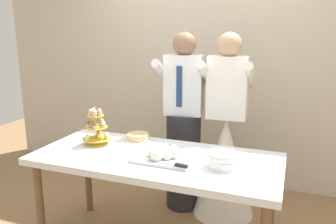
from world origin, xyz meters
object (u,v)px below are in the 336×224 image
at_px(dessert_table, 156,165).
at_px(round_cake, 138,137).
at_px(person_groom, 184,132).
at_px(cupcake_stand, 96,128).
at_px(main_cake_tray, 164,154).
at_px(person_bride, 225,154).
at_px(plate_stack, 222,160).

bearing_deg(dessert_table, round_cake, 134.77).
bearing_deg(person_groom, dessert_table, -88.27).
xyz_separation_m(dessert_table, cupcake_stand, (-0.55, 0.08, 0.21)).
bearing_deg(main_cake_tray, round_cake, 137.75).
height_order(main_cake_tray, person_groom, person_groom).
xyz_separation_m(cupcake_stand, person_bride, (0.92, 0.65, -0.33)).
bearing_deg(round_cake, main_cake_tray, -42.25).
bearing_deg(cupcake_stand, person_bride, 35.07).
bearing_deg(person_bride, person_groom, 179.94).
height_order(round_cake, person_bride, person_bride).
bearing_deg(person_bride, plate_stack, -80.61).
bearing_deg(plate_stack, person_groom, 124.37).
bearing_deg(person_bride, dessert_table, -117.19).
height_order(cupcake_stand, person_bride, person_bride).
bearing_deg(main_cake_tray, person_bride, 69.44).
bearing_deg(plate_stack, cupcake_stand, 173.59).
height_order(person_groom, person_bride, same).
bearing_deg(round_cake, person_bride, 34.76).
height_order(cupcake_stand, person_groom, person_groom).
distance_m(round_cake, person_bride, 0.82).
height_order(plate_stack, round_cake, plate_stack).
relative_size(plate_stack, person_bride, 0.12).
xyz_separation_m(cupcake_stand, main_cake_tray, (0.63, -0.13, -0.09)).
distance_m(dessert_table, person_bride, 0.83).
height_order(dessert_table, round_cake, round_cake).
xyz_separation_m(plate_stack, person_bride, (-0.13, 0.76, -0.24)).
bearing_deg(main_cake_tray, person_groom, 97.70).
distance_m(person_groom, person_bride, 0.43).
height_order(cupcake_stand, plate_stack, cupcake_stand).
relative_size(dessert_table, person_bride, 1.08).
distance_m(main_cake_tray, round_cake, 0.48).
height_order(dessert_table, plate_stack, plate_stack).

